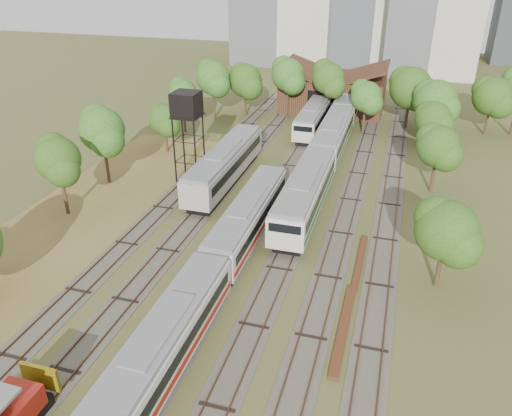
% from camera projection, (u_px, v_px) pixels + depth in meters
% --- Properties ---
extents(ground, '(240.00, 240.00, 0.00)m').
position_uv_depth(ground, '(210.00, 352.00, 32.33)').
color(ground, '#475123').
rests_on(ground, ground).
extents(dry_grass_patch, '(14.00, 60.00, 0.04)m').
position_uv_depth(dry_grass_patch, '(51.00, 248.00, 43.69)').
color(dry_grass_patch, brown).
rests_on(dry_grass_patch, ground).
extents(tracks, '(24.60, 80.00, 0.19)m').
position_uv_depth(tracks, '(288.00, 192.00, 53.79)').
color(tracks, '#4C473D').
rests_on(tracks, ground).
extents(railcar_red_set, '(2.89, 34.58, 3.57)m').
position_uv_depth(railcar_red_set, '(214.00, 271.00, 37.16)').
color(railcar_red_set, black).
rests_on(railcar_red_set, ground).
extents(railcar_green_set, '(3.30, 52.08, 4.09)m').
position_uv_depth(railcar_green_set, '(333.00, 137.00, 63.18)').
color(railcar_green_set, black).
rests_on(railcar_green_set, ground).
extents(railcar_rear, '(2.97, 16.08, 3.67)m').
position_uv_depth(railcar_rear, '(314.00, 117.00, 71.67)').
color(railcar_rear, black).
rests_on(railcar_rear, ground).
extents(old_grey_coach, '(3.22, 18.00, 3.99)m').
position_uv_depth(old_grey_coach, '(225.00, 164.00, 55.08)').
color(old_grey_coach, black).
rests_on(old_grey_coach, ground).
extents(water_tower, '(2.89, 2.89, 10.01)m').
position_uv_depth(water_tower, '(187.00, 107.00, 53.01)').
color(water_tower, black).
rests_on(water_tower, ground).
extents(rail_pile_near, '(0.63, 9.48, 0.32)m').
position_uv_depth(rail_pile_near, '(343.00, 328.00, 34.10)').
color(rail_pile_near, brown).
rests_on(rail_pile_near, ground).
extents(rail_pile_far, '(0.53, 8.54, 0.28)m').
position_uv_depth(rail_pile_far, '(360.00, 262.00, 41.40)').
color(rail_pile_far, brown).
rests_on(rail_pile_far, ground).
extents(maintenance_shed, '(16.45, 11.55, 7.58)m').
position_uv_depth(maintenance_shed, '(333.00, 92.00, 80.68)').
color(maintenance_shed, '#3C1A15').
rests_on(maintenance_shed, ground).
extents(tree_band_left, '(6.70, 52.26, 8.60)m').
position_uv_depth(tree_band_left, '(44.00, 181.00, 44.58)').
color(tree_band_left, '#382616').
rests_on(tree_band_left, ground).
extents(tree_band_far, '(48.05, 10.34, 9.22)m').
position_uv_depth(tree_band_far, '(373.00, 87.00, 71.01)').
color(tree_band_far, '#382616').
rests_on(tree_band_far, ground).
extents(tree_band_right, '(4.73, 36.32, 7.41)m').
position_uv_depth(tree_band_right, '(438.00, 157.00, 50.37)').
color(tree_band_right, '#382616').
rests_on(tree_band_right, ground).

